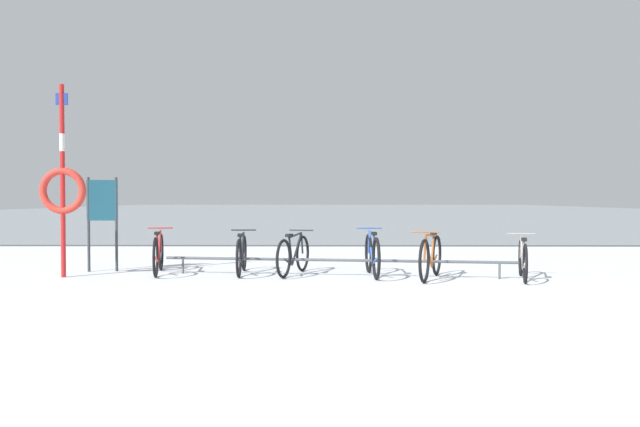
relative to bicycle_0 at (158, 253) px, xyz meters
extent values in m
cube|color=silver|center=(4.25, -4.67, -0.41)|extent=(80.00, 22.00, 0.08)
cube|color=gray|center=(4.25, 61.33, -0.41)|extent=(80.00, 110.00, 0.08)
cube|color=#47474C|center=(4.25, 6.33, -0.39)|extent=(80.00, 0.50, 0.05)
cylinder|color=#4C5156|center=(3.17, -0.31, -0.09)|extent=(6.10, 0.84, 0.05)
cylinder|color=#4C5156|center=(0.43, 0.04, -0.23)|extent=(0.04, 0.04, 0.28)
cylinder|color=#4C5156|center=(5.92, -0.67, -0.23)|extent=(0.04, 0.04, 0.28)
torus|color=black|center=(-0.10, 0.51, -0.02)|extent=(0.17, 0.69, 0.69)
torus|color=black|center=(0.10, -0.52, -0.02)|extent=(0.17, 0.69, 0.69)
cylinder|color=#B22D2D|center=(-0.03, 0.18, 0.10)|extent=(0.14, 0.55, 0.58)
cylinder|color=#B22D2D|center=(0.03, -0.16, 0.08)|extent=(0.07, 0.20, 0.52)
cylinder|color=#B22D2D|center=(-0.02, 0.10, 0.36)|extent=(0.16, 0.68, 0.08)
cylinder|color=#B22D2D|center=(0.06, -0.30, -0.10)|extent=(0.12, 0.46, 0.19)
cylinder|color=#B22D2D|center=(-0.09, 0.48, 0.18)|extent=(0.06, 0.12, 0.41)
cube|color=black|center=(0.04, -0.24, 0.37)|extent=(0.12, 0.21, 0.05)
cylinder|color=#B22D2D|center=(-0.08, 0.44, 0.43)|extent=(0.46, 0.11, 0.02)
torus|color=black|center=(1.48, 0.46, -0.04)|extent=(0.08, 0.66, 0.66)
torus|color=black|center=(1.52, -0.53, -0.04)|extent=(0.08, 0.66, 0.66)
cylinder|color=#1E2328|center=(1.49, 0.14, 0.08)|extent=(0.06, 0.52, 0.56)
cylinder|color=#1E2328|center=(1.51, -0.18, 0.06)|extent=(0.04, 0.18, 0.50)
cylinder|color=#1E2328|center=(1.50, 0.06, 0.33)|extent=(0.07, 0.64, 0.08)
cylinder|color=#1E2328|center=(1.51, -0.32, -0.11)|extent=(0.06, 0.43, 0.18)
cylinder|color=#1E2328|center=(1.48, 0.42, 0.16)|extent=(0.04, 0.11, 0.39)
cube|color=black|center=(1.51, -0.26, 0.34)|extent=(0.09, 0.20, 0.05)
cylinder|color=#1E2328|center=(1.48, 0.38, 0.40)|extent=(0.46, 0.05, 0.02)
torus|color=black|center=(2.58, 0.37, -0.03)|extent=(0.24, 0.65, 0.66)
torus|color=black|center=(2.29, -0.59, -0.03)|extent=(0.24, 0.65, 0.66)
cylinder|color=#1E2328|center=(2.48, 0.06, 0.08)|extent=(0.18, 0.51, 0.56)
cylinder|color=#1E2328|center=(2.39, -0.25, 0.06)|extent=(0.09, 0.19, 0.50)
cylinder|color=#1E2328|center=(2.46, -0.01, 0.33)|extent=(0.22, 0.63, 0.08)
cylinder|color=#1E2328|center=(2.35, -0.38, -0.11)|extent=(0.16, 0.43, 0.18)
cylinder|color=#1E2328|center=(2.57, 0.33, 0.16)|extent=(0.07, 0.12, 0.39)
cube|color=black|center=(2.37, -0.32, 0.34)|extent=(0.13, 0.21, 0.05)
cylinder|color=#1E2328|center=(2.55, 0.30, 0.40)|extent=(0.45, 0.15, 0.02)
torus|color=black|center=(3.79, 0.19, -0.01)|extent=(0.10, 0.71, 0.71)
torus|color=black|center=(3.84, -0.78, -0.01)|extent=(0.10, 0.71, 0.71)
cylinder|color=#3359B2|center=(3.80, -0.13, 0.11)|extent=(0.07, 0.51, 0.59)
cylinder|color=#3359B2|center=(3.82, -0.44, 0.09)|extent=(0.05, 0.18, 0.53)
cylinder|color=#3359B2|center=(3.81, -0.20, 0.37)|extent=(0.07, 0.63, 0.09)
cylinder|color=#3359B2|center=(3.83, -0.57, -0.09)|extent=(0.06, 0.43, 0.19)
cylinder|color=#3359B2|center=(3.79, 0.15, 0.19)|extent=(0.04, 0.11, 0.42)
cube|color=black|center=(3.83, -0.51, 0.39)|extent=(0.09, 0.20, 0.05)
cylinder|color=#3359B2|center=(3.79, 0.12, 0.45)|extent=(0.46, 0.05, 0.02)
torus|color=black|center=(4.58, -1.14, -0.01)|extent=(0.30, 0.68, 0.71)
torus|color=black|center=(4.96, -0.16, -0.01)|extent=(0.30, 0.68, 0.71)
cylinder|color=brown|center=(4.70, -0.82, 0.11)|extent=(0.23, 0.53, 0.59)
cylinder|color=brown|center=(4.83, -0.50, 0.09)|extent=(0.10, 0.19, 0.53)
cylinder|color=brown|center=(4.73, -0.74, 0.37)|extent=(0.28, 0.65, 0.08)
cylinder|color=brown|center=(4.88, -0.36, -0.09)|extent=(0.20, 0.44, 0.19)
cylinder|color=brown|center=(4.59, -1.10, 0.19)|extent=(0.07, 0.12, 0.42)
cube|color=black|center=(4.85, -0.42, 0.39)|extent=(0.15, 0.22, 0.05)
cylinder|color=brown|center=(4.61, -1.06, 0.44)|extent=(0.44, 0.19, 0.02)
torus|color=black|center=(6.40, -0.25, -0.05)|extent=(0.20, 0.63, 0.64)
torus|color=black|center=(6.16, -1.21, -0.05)|extent=(0.20, 0.63, 0.64)
cylinder|color=gray|center=(6.33, -0.56, 0.07)|extent=(0.16, 0.51, 0.54)
cylinder|color=gray|center=(6.25, -0.88, 0.04)|extent=(0.08, 0.19, 0.48)
cylinder|color=gray|center=(6.31, -0.64, 0.30)|extent=(0.19, 0.64, 0.08)
cylinder|color=gray|center=(6.21, -1.01, -0.12)|extent=(0.14, 0.43, 0.18)
cylinder|color=gray|center=(6.40, -0.29, 0.14)|extent=(0.06, 0.12, 0.38)
cube|color=black|center=(6.23, -0.95, 0.32)|extent=(0.13, 0.21, 0.05)
cylinder|color=gray|center=(6.39, -0.32, 0.37)|extent=(0.45, 0.14, 0.02)
cylinder|color=#33383D|center=(-1.37, 0.30, 0.50)|extent=(0.05, 0.05, 1.74)
cylinder|color=#33383D|center=(-0.88, 0.36, 0.50)|extent=(0.05, 0.05, 1.74)
cube|color=navy|center=(-1.12, 0.33, 0.95)|extent=(0.55, 0.12, 0.75)
cylinder|color=red|center=(-1.50, -0.49, 1.28)|extent=(0.08, 0.08, 3.29)
cylinder|color=white|center=(-1.50, -0.49, 1.94)|extent=(0.09, 0.09, 0.30)
torus|color=red|center=(-1.50, -0.49, 1.12)|extent=(0.80, 0.12, 0.80)
cube|color=navy|center=(-1.50, -0.49, 2.68)|extent=(0.20, 0.03, 0.20)
camera|label=1|loc=(3.00, -10.69, 0.99)|focal=33.65mm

